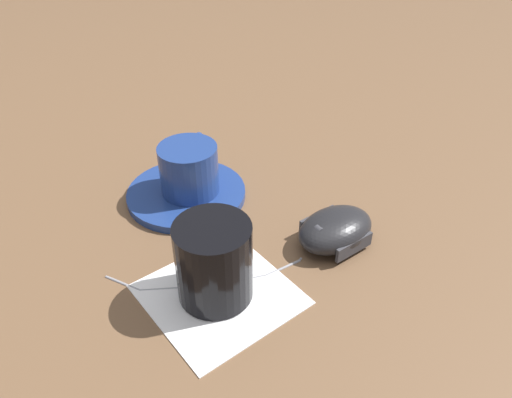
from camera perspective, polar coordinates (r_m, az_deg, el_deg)
The scene contains 7 objects.
ground_plane at distance 0.60m, azimuth -4.24°, elevation -4.03°, with size 3.00×3.00×0.00m, color brown.
saucer at distance 0.67m, azimuth -7.95°, elevation 0.61°, with size 0.16×0.16×0.01m, color navy.
coffee_cup at distance 0.65m, azimuth -7.61°, elevation 3.52°, with size 0.08×0.10×0.06m.
computer_mouse at distance 0.59m, azimuth 9.05°, elevation -3.46°, with size 0.11×0.12×0.04m.
mouse_cable at distance 0.55m, azimuth -5.90°, elevation -9.21°, with size 0.19×0.12×0.00m.
napkin_under_glass at distance 0.53m, azimuth -4.21°, elevation -10.78°, with size 0.14×0.14×0.00m, color white.
drinking_glass at distance 0.50m, azimuth -4.83°, elevation -7.13°, with size 0.08×0.08×0.09m, color black.
Camera 1 is at (0.23, -0.40, 0.39)m, focal length 35.00 mm.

